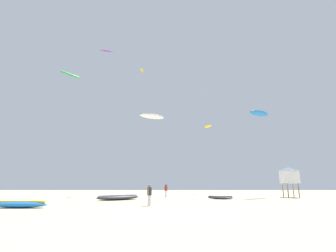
# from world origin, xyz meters

# --- Properties ---
(ground_plane) EXTENTS (120.00, 120.00, 0.00)m
(ground_plane) POSITION_xyz_m (0.00, 0.00, 0.00)
(ground_plane) COLOR beige
(person_foreground) EXTENTS (0.40, 0.54, 1.75)m
(person_foreground) POSITION_xyz_m (-1.67, 6.17, 1.02)
(person_foreground) COLOR silver
(person_foreground) RESTS_ON ground
(person_midground) EXTENTS (0.40, 0.58, 1.79)m
(person_midground) POSITION_xyz_m (-0.37, 20.07, 1.04)
(person_midground) COLOR silver
(person_midground) RESTS_ON ground
(kite_grounded_near) EXTENTS (3.23, 2.09, 0.38)m
(kite_grounded_near) POSITION_xyz_m (6.28, 15.70, 0.18)
(kite_grounded_near) COLOR #2D2D33
(kite_grounded_near) RESTS_ON ground
(kite_grounded_mid) EXTENTS (4.46, 1.40, 0.52)m
(kite_grounded_mid) POSITION_xyz_m (-11.66, 4.54, 0.25)
(kite_grounded_mid) COLOR blue
(kite_grounded_mid) RESTS_ON ground
(kite_grounded_far) EXTENTS (5.10, 4.53, 0.66)m
(kite_grounded_far) POSITION_xyz_m (-5.81, 14.00, 0.31)
(kite_grounded_far) COLOR #2D2D33
(kite_grounded_far) RESTS_ON ground
(lifeguard_tower) EXTENTS (2.30, 2.30, 4.15)m
(lifeguard_tower) POSITION_xyz_m (17.24, 20.35, 3.05)
(lifeguard_tower) COLOR #8C704C
(lifeguard_tower) RESTS_ON ground
(kite_aloft_0) EXTENTS (2.60, 1.36, 0.48)m
(kite_aloft_0) POSITION_xyz_m (-12.36, 28.70, 27.59)
(kite_aloft_0) COLOR purple
(kite_aloft_1) EXTENTS (4.13, 2.94, 0.77)m
(kite_aloft_1) POSITION_xyz_m (-2.50, 20.87, 11.91)
(kite_aloft_1) COLOR white
(kite_aloft_2) EXTENTS (4.12, 3.03, 0.96)m
(kite_aloft_2) POSITION_xyz_m (14.69, 22.83, 12.95)
(kite_aloft_2) COLOR blue
(kite_aloft_3) EXTENTS (0.68, 2.23, 0.48)m
(kite_aloft_3) POSITION_xyz_m (-5.81, 33.80, 25.98)
(kite_aloft_3) COLOR yellow
(kite_aloft_4) EXTENTS (3.34, 3.58, 0.70)m
(kite_aloft_4) POSITION_xyz_m (-17.62, 25.38, 20.90)
(kite_aloft_4) COLOR green
(kite_aloft_5) EXTENTS (1.77, 2.71, 0.59)m
(kite_aloft_5) POSITION_xyz_m (8.60, 36.60, 14.03)
(kite_aloft_5) COLOR yellow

